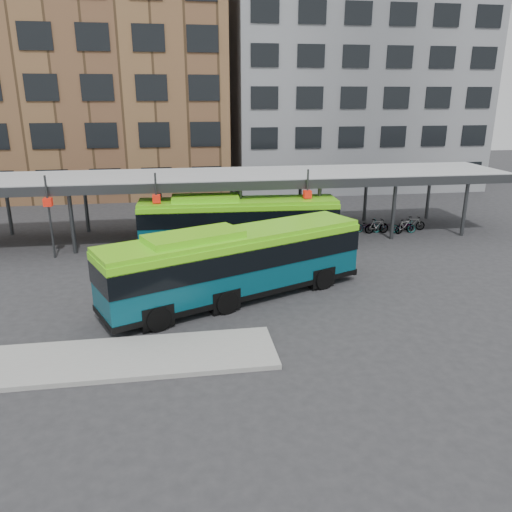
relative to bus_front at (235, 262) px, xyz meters
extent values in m
plane|color=#28282B|center=(-0.68, -2.07, -1.80)|extent=(120.00, 120.00, 0.00)
cube|color=gray|center=(-6.18, -5.07, -1.71)|extent=(14.00, 3.00, 0.18)
cube|color=#999B9E|center=(-0.68, 10.93, 2.20)|extent=(40.00, 6.00, 0.35)
cube|color=#383A3D|center=(-0.68, 7.93, 2.05)|extent=(40.00, 0.15, 0.55)
cylinder|color=#383A3D|center=(-13.68, 13.43, 0.10)|extent=(0.24, 0.24, 3.80)
cylinder|color=#383A3D|center=(-8.68, 8.43, 0.10)|extent=(0.24, 0.24, 3.80)
cylinder|color=#383A3D|center=(-8.68, 13.43, 0.10)|extent=(0.24, 0.24, 3.80)
cylinder|color=#383A3D|center=(-3.68, 8.43, 0.10)|extent=(0.24, 0.24, 3.80)
cylinder|color=#383A3D|center=(-3.68, 13.43, 0.10)|extent=(0.24, 0.24, 3.80)
cylinder|color=#383A3D|center=(1.32, 8.43, 0.10)|extent=(0.24, 0.24, 3.80)
cylinder|color=#383A3D|center=(1.32, 13.43, 0.10)|extent=(0.24, 0.24, 3.80)
cylinder|color=#383A3D|center=(6.32, 8.43, 0.10)|extent=(0.24, 0.24, 3.80)
cylinder|color=#383A3D|center=(6.32, 13.43, 0.10)|extent=(0.24, 0.24, 3.80)
cylinder|color=#383A3D|center=(11.32, 8.43, 0.10)|extent=(0.24, 0.24, 3.80)
cylinder|color=#383A3D|center=(11.32, 13.43, 0.10)|extent=(0.24, 0.24, 3.80)
cylinder|color=#383A3D|center=(16.32, 8.43, 0.10)|extent=(0.24, 0.24, 3.80)
cylinder|color=#383A3D|center=(16.32, 13.43, 0.10)|extent=(0.24, 0.24, 3.80)
cylinder|color=#383A3D|center=(-9.68, 7.63, 0.60)|extent=(0.12, 0.12, 4.80)
cube|color=red|center=(-9.68, 7.63, 1.50)|extent=(0.45, 0.45, 0.45)
cylinder|color=#383A3D|center=(-3.68, 7.63, 0.60)|extent=(0.12, 0.12, 4.80)
cube|color=red|center=(-3.68, 7.63, 1.50)|extent=(0.45, 0.45, 0.45)
cylinder|color=#383A3D|center=(5.32, 7.63, 0.60)|extent=(0.12, 0.12, 4.80)
cube|color=red|center=(5.32, 7.63, 1.50)|extent=(0.45, 0.45, 0.45)
cube|color=brown|center=(-10.68, 29.93, 9.20)|extent=(26.00, 14.00, 22.00)
cube|color=slate|center=(15.32, 29.93, 8.20)|extent=(24.00, 14.00, 20.00)
cube|color=#074151|center=(0.05, 0.02, -0.14)|extent=(12.46, 7.34, 2.60)
cube|color=black|center=(0.05, 0.02, 0.38)|extent=(12.53, 7.42, 0.99)
cube|color=#6CD916|center=(0.05, 0.02, 1.27)|extent=(12.42, 7.24, 0.21)
cube|color=#6CD916|center=(-1.86, -0.81, 1.47)|extent=(4.55, 3.37, 0.36)
cube|color=black|center=(0.05, 0.02, -1.31)|extent=(12.54, 7.42, 0.25)
cylinder|color=black|center=(4.36, 0.51, -1.28)|extent=(1.08, 0.70, 1.04)
cylinder|color=black|center=(3.35, 2.83, -1.28)|extent=(1.08, 0.70, 1.04)
cylinder|color=black|center=(-0.59, -1.64, -1.28)|extent=(1.08, 0.70, 1.04)
cylinder|color=black|center=(-1.60, 0.69, -1.28)|extent=(1.08, 0.70, 1.04)
cylinder|color=black|center=(-3.45, -2.88, -1.28)|extent=(1.08, 0.70, 1.04)
cylinder|color=black|center=(-4.46, -0.55, -1.28)|extent=(1.08, 0.70, 1.04)
cube|color=#074151|center=(1.14, 8.02, -0.21)|extent=(12.02, 3.04, 2.48)
cube|color=black|center=(1.14, 8.02, 0.29)|extent=(12.07, 3.10, 0.94)
cube|color=#6CD916|center=(1.14, 8.02, 1.13)|extent=(12.01, 2.94, 0.20)
cube|color=#6CD916|center=(-0.84, 8.11, 1.33)|extent=(4.05, 1.97, 0.35)
cube|color=black|center=(1.14, 8.02, -1.33)|extent=(12.08, 3.10, 0.24)
cylinder|color=black|center=(5.06, 6.63, -1.30)|extent=(1.01, 0.34, 0.99)
cylinder|color=black|center=(5.17, 9.05, -1.30)|extent=(1.01, 0.34, 0.99)
cylinder|color=black|center=(-0.10, 6.87, -1.30)|extent=(1.01, 0.34, 0.99)
cylinder|color=black|center=(0.01, 9.29, -1.30)|extent=(1.01, 0.34, 0.99)
cylinder|color=black|center=(-3.08, 7.01, -1.30)|extent=(1.01, 0.34, 0.99)
cylinder|color=black|center=(-2.96, 9.43, -1.30)|extent=(1.01, 0.34, 0.99)
imported|color=slate|center=(10.32, 10.13, -1.32)|extent=(1.90, 0.99, 0.95)
imported|color=slate|center=(10.85, 9.84, -1.28)|extent=(1.72, 0.53, 1.03)
imported|color=slate|center=(11.72, 10.11, -1.38)|extent=(1.67, 0.94, 0.83)
imported|color=slate|center=(12.73, 9.57, -1.30)|extent=(1.70, 0.99, 0.99)
imported|color=slate|center=(12.71, 9.67, -1.35)|extent=(1.76, 0.80, 0.89)
imported|color=slate|center=(13.69, 10.24, -1.30)|extent=(1.69, 0.67, 0.99)
camera|label=1|loc=(-2.43, -21.41, 7.24)|focal=35.00mm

